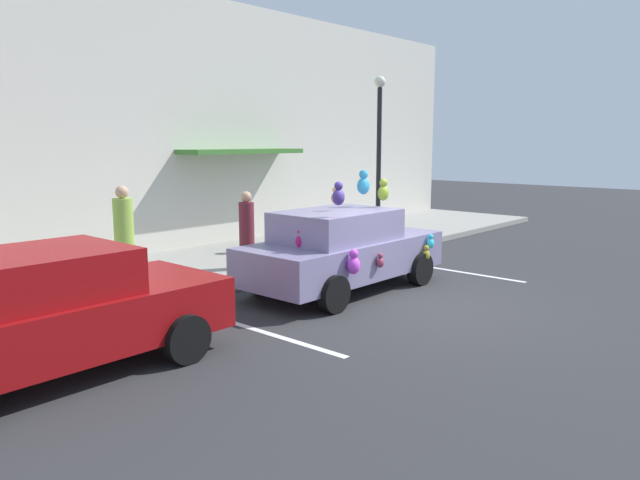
{
  "coord_description": "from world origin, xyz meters",
  "views": [
    {
      "loc": [
        -8.68,
        -5.53,
        2.8
      ],
      "look_at": [
        -0.06,
        2.16,
        0.9
      ],
      "focal_mm": 33.62,
      "sensor_mm": 36.0,
      "label": 1
    }
  ],
  "objects_px": {
    "plush_covered_car": "(342,249)",
    "pedestrian_near_shopfront": "(124,235)",
    "teddy_bear_on_sidewalk": "(346,235)",
    "pedestrian_walking_past": "(247,233)",
    "street_lamp_post": "(379,145)",
    "parked_sedan_behind": "(42,313)"
  },
  "relations": [
    {
      "from": "street_lamp_post",
      "to": "pedestrian_walking_past",
      "type": "bearing_deg",
      "value": 174.57
    },
    {
      "from": "plush_covered_car",
      "to": "pedestrian_walking_past",
      "type": "relative_size",
      "value": 2.6
    },
    {
      "from": "teddy_bear_on_sidewalk",
      "to": "plush_covered_car",
      "type": "bearing_deg",
      "value": -141.82
    },
    {
      "from": "plush_covered_car",
      "to": "pedestrian_near_shopfront",
      "type": "relative_size",
      "value": 2.35
    },
    {
      "from": "pedestrian_near_shopfront",
      "to": "pedestrian_walking_past",
      "type": "distance_m",
      "value": 2.45
    },
    {
      "from": "pedestrian_near_shopfront",
      "to": "parked_sedan_behind",
      "type": "bearing_deg",
      "value": -131.68
    },
    {
      "from": "parked_sedan_behind",
      "to": "plush_covered_car",
      "type": "bearing_deg",
      "value": 0.45
    },
    {
      "from": "street_lamp_post",
      "to": "pedestrian_walking_past",
      "type": "xyz_separation_m",
      "value": [
        -4.1,
        0.39,
        -1.81
      ]
    },
    {
      "from": "parked_sedan_behind",
      "to": "pedestrian_walking_past",
      "type": "xyz_separation_m",
      "value": [
        5.31,
        2.37,
        0.13
      ]
    },
    {
      "from": "plush_covered_car",
      "to": "pedestrian_walking_past",
      "type": "xyz_separation_m",
      "value": [
        -0.33,
        2.33,
        0.11
      ]
    },
    {
      "from": "street_lamp_post",
      "to": "pedestrian_near_shopfront",
      "type": "distance_m",
      "value": 6.67
    },
    {
      "from": "teddy_bear_on_sidewalk",
      "to": "pedestrian_near_shopfront",
      "type": "bearing_deg",
      "value": 167.45
    },
    {
      "from": "teddy_bear_on_sidewalk",
      "to": "pedestrian_near_shopfront",
      "type": "relative_size",
      "value": 0.39
    },
    {
      "from": "plush_covered_car",
      "to": "pedestrian_walking_past",
      "type": "height_order",
      "value": "plush_covered_car"
    },
    {
      "from": "teddy_bear_on_sidewalk",
      "to": "street_lamp_post",
      "type": "xyz_separation_m",
      "value": [
        0.83,
        -0.37,
        2.25
      ]
    },
    {
      "from": "street_lamp_post",
      "to": "parked_sedan_behind",
      "type": "bearing_deg",
      "value": -168.11
    },
    {
      "from": "parked_sedan_behind",
      "to": "pedestrian_walking_past",
      "type": "bearing_deg",
      "value": 24.07
    },
    {
      "from": "plush_covered_car",
      "to": "pedestrian_near_shopfront",
      "type": "xyz_separation_m",
      "value": [
        -2.47,
        3.52,
        0.18
      ]
    },
    {
      "from": "teddy_bear_on_sidewalk",
      "to": "pedestrian_walking_past",
      "type": "relative_size",
      "value": 0.43
    },
    {
      "from": "plush_covered_car",
      "to": "pedestrian_near_shopfront",
      "type": "distance_m",
      "value": 4.3
    },
    {
      "from": "plush_covered_car",
      "to": "parked_sedan_behind",
      "type": "distance_m",
      "value": 5.64
    },
    {
      "from": "plush_covered_car",
      "to": "street_lamp_post",
      "type": "xyz_separation_m",
      "value": [
        3.77,
        1.94,
        1.92
      ]
    }
  ]
}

